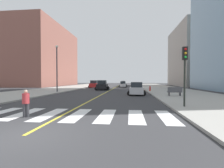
{
  "coord_description": "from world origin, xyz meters",
  "views": [
    {
      "loc": [
        4.14,
        -6.1,
        2.19
      ],
      "look_at": [
        0.61,
        26.74,
        1.36
      ],
      "focal_mm": 26.9,
      "sensor_mm": 36.0,
      "label": 1
    }
  ],
  "objects": [
    {
      "name": "lane_divider_paint",
      "position": [
        0.0,
        40.0,
        0.01
      ],
      "size": [
        0.16,
        80.0,
        0.01
      ],
      "primitive_type": "cube",
      "color": "yellow",
      "rests_on": "ground"
    },
    {
      "name": "park_bench",
      "position": [
        9.79,
        15.91,
        0.69
      ],
      "size": [
        1.81,
        0.61,
        1.12
      ],
      "rotation": [
        0.0,
        0.0,
        1.55
      ],
      "color": "#47474C",
      "rests_on": "sidewalk_kerb_east"
    },
    {
      "name": "car_red_fifth",
      "position": [
        -5.41,
        38.18,
        0.96
      ],
      "size": [
        2.96,
        4.64,
        2.04
      ],
      "rotation": [
        0.0,
        0.0,
        0.04
      ],
      "color": "red",
      "rests_on": "ground"
    },
    {
      "name": "low_rise_brick_west",
      "position": [
        -28.12,
        53.58,
        10.73
      ],
      "size": [
        16.0,
        32.0,
        21.47
      ],
      "primitive_type": "cube",
      "color": "brown",
      "rests_on": "ground"
    },
    {
      "name": "traffic_light_near_corner",
      "position": [
        8.29,
        7.21,
        3.36
      ],
      "size": [
        0.36,
        0.41,
        4.55
      ],
      "rotation": [
        0.0,
        0.0,
        3.14
      ],
      "color": "black",
      "rests_on": "sidewalk_kerb_east"
    },
    {
      "name": "pedestrian_crossing",
      "position": [
        -1.94,
        3.12,
        0.89
      ],
      "size": [
        0.4,
        0.4,
        1.61
      ],
      "rotation": [
        0.0,
        0.0,
        3.53
      ],
      "color": "#38383D",
      "rests_on": "ground"
    },
    {
      "name": "street_lamp",
      "position": [
        -8.28,
        21.39,
        4.79
      ],
      "size": [
        0.44,
        0.44,
        7.92
      ],
      "color": "#38383D",
      "rests_on": "sidewalk_kerb_west"
    },
    {
      "name": "crosswalk_paint",
      "position": [
        0.0,
        4.0,
        0.01
      ],
      "size": [
        13.5,
        4.0,
        0.01
      ],
      "color": "silver",
      "rests_on": "ground"
    },
    {
      "name": "ground_plane",
      "position": [
        0.0,
        0.0,
        0.0
      ],
      "size": [
        220.0,
        220.0,
        0.0
      ],
      "primitive_type": "plane",
      "color": "#333335"
    },
    {
      "name": "parking_garage_concrete",
      "position": [
        29.12,
        55.57,
        10.32
      ],
      "size": [
        18.0,
        24.0,
        20.63
      ],
      "primitive_type": "cube",
      "color": "#9E9B93",
      "rests_on": "ground"
    },
    {
      "name": "car_black_third",
      "position": [
        -1.8,
        29.59,
        0.98
      ],
      "size": [
        3.07,
        4.78,
        2.09
      ],
      "rotation": [
        0.0,
        0.0,
        0.05
      ],
      "color": "black",
      "rests_on": "ground"
    },
    {
      "name": "car_gray_nearest",
      "position": [
        1.66,
        56.76,
        0.83
      ],
      "size": [
        2.55,
        4.03,
        1.78
      ],
      "rotation": [
        0.0,
        0.0,
        3.17
      ],
      "color": "slate",
      "rests_on": "ground"
    },
    {
      "name": "car_green_fourth",
      "position": [
        1.88,
        48.94,
        0.78
      ],
      "size": [
        2.33,
        3.72,
        1.66
      ],
      "rotation": [
        0.0,
        0.0,
        3.14
      ],
      "color": "#236B42",
      "rests_on": "ground"
    },
    {
      "name": "car_silver_second",
      "position": [
        5.1,
        18.31,
        0.87
      ],
      "size": [
        2.72,
        4.24,
        1.86
      ],
      "rotation": [
        0.0,
        0.0,
        3.09
      ],
      "color": "#B7B7BC",
      "rests_on": "ground"
    },
    {
      "name": "car_white_sixth",
      "position": [
        2.06,
        43.36,
        0.81
      ],
      "size": [
        2.5,
        3.94,
        1.74
      ],
      "rotation": [
        0.0,
        0.0,
        3.17
      ],
      "color": "silver",
      "rests_on": "ground"
    },
    {
      "name": "fire_hydrant",
      "position": [
        7.8,
        25.19,
        0.58
      ],
      "size": [
        0.26,
        0.26,
        0.89
      ],
      "color": "red",
      "rests_on": "sidewalk_kerb_east"
    },
    {
      "name": "sidewalk_kerb_east",
      "position": [
        12.2,
        20.0,
        0.07
      ],
      "size": [
        10.0,
        120.0,
        0.15
      ],
      "primitive_type": "cube",
      "color": "#9E9B93",
      "rests_on": "ground"
    },
    {
      "name": "sidewalk_kerb_west",
      "position": [
        -12.2,
        20.0,
        0.07
      ],
      "size": [
        10.0,
        120.0,
        0.15
      ],
      "primitive_type": "cube",
      "color": "#9E9B93",
      "rests_on": "ground"
    }
  ]
}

